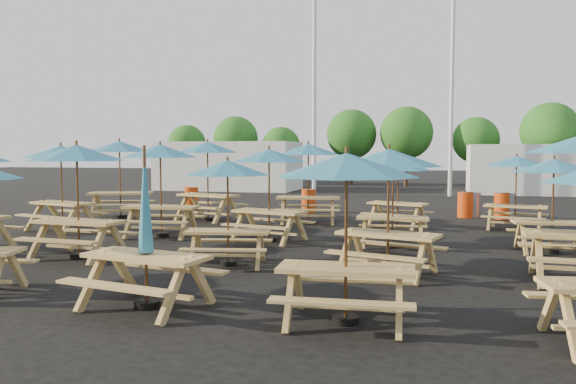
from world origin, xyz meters
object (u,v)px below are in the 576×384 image
(picnic_unit_3, at_px, (119,151))
(picnic_unit_14, at_px, (393,170))
(picnic_unit_8, at_px, (146,242))
(waste_bin_3, at_px, (472,205))
(picnic_unit_5, at_px, (77,160))
(waste_bin_0, at_px, (192,198))
(picnic_unit_6, at_px, (160,157))
(waste_bin_2, at_px, (466,205))
(picnic_unit_9, at_px, (228,175))
(picnic_unit_15, at_px, (398,164))
(picnic_unit_7, at_px, (208,153))
(waste_bin_5, at_px, (507,206))
(picnic_unit_12, at_px, (346,176))
(waste_bin_4, at_px, (502,206))
(picnic_unit_19, at_px, (516,166))
(picnic_unit_11, at_px, (308,155))
(waste_bin_1, at_px, (309,201))
(picnic_unit_10, at_px, (269,162))
(picnic_unit_18, at_px, (554,172))
(picnic_unit_13, at_px, (389,166))
(picnic_unit_2, at_px, (61,157))

(picnic_unit_3, relative_size, picnic_unit_14, 1.32)
(picnic_unit_8, xyz_separation_m, waste_bin_3, (5.02, 12.75, -0.50))
(picnic_unit_5, xyz_separation_m, waste_bin_0, (-2.05, 9.89, -1.58))
(picnic_unit_6, relative_size, waste_bin_2, 2.83)
(picnic_unit_9, height_order, picnic_unit_15, picnic_unit_15)
(picnic_unit_7, distance_m, waste_bin_5, 9.87)
(picnic_unit_12, distance_m, waste_bin_4, 12.93)
(picnic_unit_14, distance_m, waste_bin_4, 7.22)
(picnic_unit_14, height_order, picnic_unit_19, picnic_unit_19)
(waste_bin_0, distance_m, waste_bin_2, 10.03)
(picnic_unit_5, height_order, picnic_unit_9, picnic_unit_5)
(picnic_unit_11, height_order, waste_bin_1, picnic_unit_11)
(picnic_unit_10, distance_m, picnic_unit_14, 2.96)
(picnic_unit_7, distance_m, picnic_unit_18, 10.05)
(picnic_unit_9, height_order, waste_bin_4, picnic_unit_9)
(picnic_unit_13, bearing_deg, picnic_unit_5, -164.06)
(picnic_unit_13, bearing_deg, picnic_unit_11, 129.39)
(picnic_unit_6, xyz_separation_m, picnic_unit_9, (2.99, -3.02, -0.30))
(waste_bin_2, xyz_separation_m, waste_bin_3, (0.22, 0.14, 0.00))
(picnic_unit_10, bearing_deg, picnic_unit_14, 13.87)
(picnic_unit_6, relative_size, waste_bin_4, 2.83)
(picnic_unit_19, height_order, waste_bin_5, picnic_unit_19)
(waste_bin_4, bearing_deg, picnic_unit_5, -133.84)
(waste_bin_5, bearing_deg, picnic_unit_10, -133.47)
(waste_bin_1, height_order, waste_bin_2, same)
(picnic_unit_9, distance_m, waste_bin_5, 11.35)
(picnic_unit_8, bearing_deg, picnic_unit_12, 10.53)
(waste_bin_2, bearing_deg, picnic_unit_14, -106.20)
(picnic_unit_18, distance_m, waste_bin_0, 13.39)
(picnic_unit_2, relative_size, waste_bin_1, 2.84)
(picnic_unit_3, bearing_deg, waste_bin_1, 11.27)
(picnic_unit_13, bearing_deg, waste_bin_5, 87.83)
(picnic_unit_3, relative_size, waste_bin_3, 3.22)
(picnic_unit_9, relative_size, picnic_unit_12, 0.94)
(picnic_unit_8, xyz_separation_m, picnic_unit_18, (6.28, 6.13, 0.83))
(picnic_unit_7, height_order, waste_bin_1, picnic_unit_7)
(picnic_unit_8, height_order, picnic_unit_10, picnic_unit_10)
(waste_bin_3, bearing_deg, picnic_unit_10, -127.23)
(picnic_unit_7, bearing_deg, waste_bin_5, 33.82)
(picnic_unit_5, distance_m, waste_bin_0, 10.23)
(picnic_unit_8, relative_size, picnic_unit_9, 1.11)
(picnic_unit_2, height_order, waste_bin_0, picnic_unit_2)
(picnic_unit_12, bearing_deg, picnic_unit_19, 67.93)
(picnic_unit_7, distance_m, waste_bin_0, 4.25)
(picnic_unit_7, distance_m, picnic_unit_11, 3.23)
(picnic_unit_5, bearing_deg, picnic_unit_8, -39.42)
(picnic_unit_13, height_order, waste_bin_5, picnic_unit_13)
(picnic_unit_13, distance_m, waste_bin_1, 10.59)
(picnic_unit_10, height_order, waste_bin_5, picnic_unit_10)
(picnic_unit_18, relative_size, waste_bin_3, 2.42)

